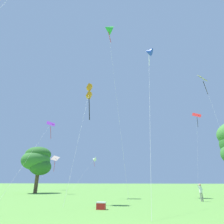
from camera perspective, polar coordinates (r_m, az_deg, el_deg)
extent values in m
cone|color=white|center=(50.15, -5.56, -14.13)|extent=(1.34, 1.31, 1.19)
cylinder|color=red|center=(50.04, -5.45, -15.42)|extent=(0.32, 0.14, 1.43)
cylinder|color=silver|center=(45.16, -8.48, -17.94)|extent=(1.31, 10.35, 7.10)
cone|color=blue|center=(26.11, 11.13, 17.61)|extent=(1.24, 1.10, 1.25)
cylinder|color=silver|center=(25.25, 11.25, 15.33)|extent=(0.14, 0.23, 1.85)
cylinder|color=silver|center=(16.78, 11.36, 4.93)|extent=(0.96, 10.90, 17.54)
cone|color=green|center=(33.29, -1.13, 24.02)|extent=(2.25, 2.21, 1.86)
cylinder|color=red|center=(32.27, -0.74, 21.88)|extent=(0.49, 0.41, 1.94)
cylinder|color=silver|center=(23.31, 1.07, 6.99)|extent=(3.21, 5.60, 24.88)
cube|color=yellow|center=(38.33, 25.90, 9.24)|extent=(1.75, 2.07, 1.69)
cylinder|color=#3F382D|center=(38.33, 25.90, 9.24)|extent=(1.53, 0.45, 0.86)
cylinder|color=black|center=(37.38, 26.65, 6.59)|extent=(0.42, 0.35, 2.79)
cylinder|color=silver|center=(31.83, 29.82, -3.32)|extent=(0.19, 6.67, 19.23)
cube|color=red|center=(52.99, 24.42, -0.84)|extent=(2.48, 1.15, 1.80)
cylinder|color=#3F382D|center=(52.99, 24.42, -0.84)|extent=(1.36, 0.78, 0.91)
cylinder|color=black|center=(52.50, 24.63, -2.83)|extent=(0.26, 0.29, 2.49)
cylinder|color=silver|center=(47.61, 24.59, -10.03)|extent=(3.71, 6.06, 17.72)
cube|color=orange|center=(25.56, -6.90, 7.49)|extent=(0.87, 0.88, 0.89)
cube|color=orange|center=(25.02, -7.01, 5.09)|extent=(0.87, 0.88, 0.89)
cylinder|color=#3F382D|center=(25.28, -6.95, 6.31)|extent=(0.05, 0.05, 1.70)
cylinder|color=black|center=(24.23, -6.96, 1.27)|extent=(0.36, 0.19, 3.31)
cylinder|color=silver|center=(19.25, -9.67, -5.94)|extent=(1.21, 7.95, 12.86)
cube|color=purple|center=(32.82, -18.16, -3.40)|extent=(1.36, 1.44, 0.98)
cylinder|color=#3F382D|center=(32.82, -18.16, -3.40)|extent=(1.08, 0.53, 0.35)
cylinder|color=red|center=(32.54, -18.20, -5.96)|extent=(0.23, 0.39, 2.05)
cylinder|color=silver|center=(26.87, -23.18, -11.09)|extent=(1.73, 10.53, 10.67)
cube|color=black|center=(46.06, -16.94, -13.35)|extent=(2.15, 1.20, 1.42)
cylinder|color=#3F382D|center=(46.06, -16.94, -13.35)|extent=(1.31, 0.73, 0.63)
cylinder|color=red|center=(46.01, -17.20, -15.49)|extent=(0.25, 0.29, 2.28)
cylinder|color=silver|center=(44.33, -19.91, -17.26)|extent=(1.93, 4.43, 6.62)
cylinder|color=gray|center=(20.31, 25.47, -22.38)|extent=(0.10, 0.10, 0.75)
cylinder|color=gray|center=(20.39, 25.87, -22.31)|extent=(0.10, 0.10, 0.75)
cube|color=white|center=(20.32, 25.37, -20.52)|extent=(0.23, 0.22, 0.56)
cylinder|color=white|center=(20.26, 25.01, -20.17)|extent=(0.26, 0.15, 0.52)
cylinder|color=white|center=(20.38, 25.61, -20.08)|extent=(0.26, 0.15, 0.52)
sphere|color=tan|center=(20.31, 25.20, -19.45)|extent=(0.21, 0.21, 0.21)
cylinder|color=brown|center=(33.91, -21.78, -17.20)|extent=(0.57, 0.57, 5.66)
ellipsoid|color=#2D6628|center=(33.69, -20.99, -15.34)|extent=(3.41, 3.41, 2.60)
ellipsoid|color=#387533|center=(34.26, -22.20, -13.52)|extent=(4.57, 4.57, 3.14)
ellipsoid|color=#2D6628|center=(34.62, -21.55, -11.95)|extent=(4.15, 4.15, 2.51)
cube|color=red|center=(13.55, -3.36, -26.78)|extent=(0.56, 0.36, 0.38)
cube|color=white|center=(13.52, -3.34, -25.85)|extent=(0.60, 0.40, 0.06)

